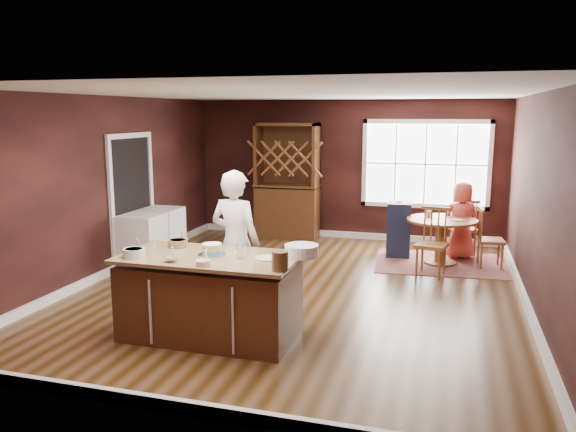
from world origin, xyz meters
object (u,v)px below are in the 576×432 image
object	(u,v)px
layer_cake	(212,249)
toddler	(397,210)
chair_north	(463,226)
washer	(142,242)
dryer	(162,234)
chair_south	(431,242)
kitchen_island	(210,298)
high_chair	(399,228)
chair_east	(491,238)
baker	(236,243)
seated_woman	(461,221)
hutch	(287,181)
dining_table	(441,232)

from	to	relation	value
layer_cake	toddler	distance (m)	4.47
chair_north	toddler	distance (m)	1.22
washer	dryer	bearing A→B (deg)	90.00
chair_south	chair_north	bearing A→B (deg)	82.98
kitchen_island	high_chair	bearing A→B (deg)	68.13
kitchen_island	dryer	size ratio (longest dim) A/B	2.20
kitchen_island	chair_east	world-z (taller)	chair_east
kitchen_island	baker	xyz separation A→B (m)	(0.01, 0.74, 0.45)
kitchen_island	dryer	bearing A→B (deg)	127.13
seated_woman	hutch	distance (m)	3.43
chair_south	toddler	bearing A→B (deg)	129.58
layer_cake	washer	world-z (taller)	layer_cake
chair_south	high_chair	distance (m)	1.22
layer_cake	chair_east	bearing A→B (deg)	50.55
dining_table	layer_cake	size ratio (longest dim) A/B	3.69
kitchen_island	seated_woman	world-z (taller)	seated_woman
seated_woman	toddler	bearing A→B (deg)	-16.19
chair_south	toddler	distance (m)	1.31
kitchen_island	seated_woman	size ratio (longest dim) A/B	1.48
chair_north	baker	bearing A→B (deg)	37.26
kitchen_island	chair_east	xyz separation A→B (m)	(3.15, 3.84, 0.05)
chair_south	layer_cake	bearing A→B (deg)	-115.58
toddler	washer	world-z (taller)	toddler
seated_woman	washer	bearing A→B (deg)	3.32
seated_woman	dining_table	bearing A→B (deg)	33.94
chair_south	hutch	world-z (taller)	hutch
kitchen_island	high_chair	size ratio (longest dim) A/B	1.98
high_chair	dryer	distance (m)	4.02
dining_table	chair_north	size ratio (longest dim) A/B	1.13
baker	washer	bearing A→B (deg)	-23.90
kitchen_island	chair_south	world-z (taller)	chair_south
toddler	dryer	xyz separation A→B (m)	(-3.76, -1.40, -0.37)
chair_south	seated_woman	size ratio (longest dim) A/B	0.80
chair_south	baker	bearing A→B (deg)	-123.06
hutch	washer	bearing A→B (deg)	-117.30
kitchen_island	chair_east	bearing A→B (deg)	50.66
hutch	toddler	bearing A→B (deg)	-21.90
dining_table	high_chair	distance (m)	0.77
chair_south	high_chair	world-z (taller)	chair_south
dining_table	kitchen_island	bearing A→B (deg)	-121.66
dryer	chair_south	bearing A→B (deg)	3.65
dining_table	high_chair	bearing A→B (deg)	157.59
dining_table	layer_cake	distance (m)	4.51
kitchen_island	chair_south	bearing A→B (deg)	53.91
baker	chair_east	size ratio (longest dim) A/B	1.83
dining_table	layer_cake	xyz separation A→B (m)	(-2.36, -3.82, 0.45)
chair_south	seated_woman	bearing A→B (deg)	80.65
dining_table	hutch	size ratio (longest dim) A/B	0.50
chair_north	seated_woman	world-z (taller)	seated_woman
chair_north	high_chair	distance (m)	1.16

